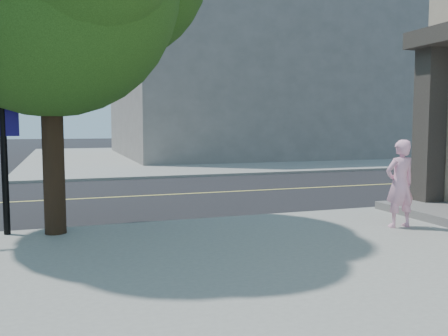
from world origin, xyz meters
name	(u,v)px	position (x,y,z in m)	size (l,w,h in m)	color
ground	(3,237)	(0.00, 0.00, 0.00)	(140.00, 140.00, 0.00)	black
road_ew	(21,202)	(0.00, 4.50, 0.01)	(140.00, 9.00, 0.01)	black
sidewalk_ne	(246,155)	(13.50, 21.50, 0.06)	(29.00, 25.00, 0.12)	gray
filler_ne	(250,55)	(14.00, 22.00, 7.12)	(18.00, 16.00, 14.00)	slate
man_on_phone	(400,184)	(7.53, -2.15, 1.00)	(0.64, 0.42, 1.77)	#F3A5C6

